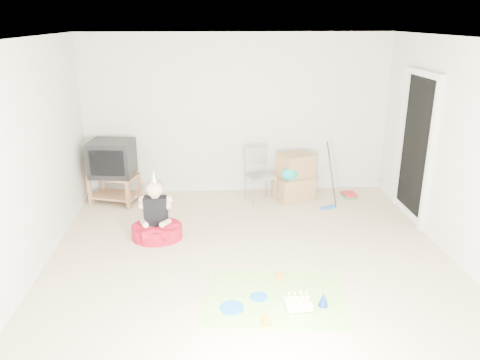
{
  "coord_description": "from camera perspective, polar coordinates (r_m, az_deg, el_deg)",
  "views": [
    {
      "loc": [
        -0.47,
        -5.06,
        2.8
      ],
      "look_at": [
        -0.1,
        0.4,
        0.9
      ],
      "focal_mm": 35.0,
      "sensor_mm": 36.0,
      "label": 1
    }
  ],
  "objects": [
    {
      "name": "ground",
      "position": [
        5.8,
        1.27,
        -9.72
      ],
      "size": [
        5.0,
        5.0,
        0.0
      ],
      "primitive_type": "plane",
      "color": "#C9B390",
      "rests_on": "ground"
    },
    {
      "name": "doorway_recess",
      "position": [
        7.14,
        20.69,
        3.52
      ],
      "size": [
        0.02,
        0.9,
        2.05
      ],
      "primitive_type": "cube",
      "color": "black",
      "rests_on": "ground"
    },
    {
      "name": "tv_stand",
      "position": [
        7.69,
        -15.03,
        -0.73
      ],
      "size": [
        0.83,
        0.67,
        0.45
      ],
      "color": "#A36E49",
      "rests_on": "ground"
    },
    {
      "name": "crt_tv",
      "position": [
        7.55,
        -15.33,
        2.57
      ],
      "size": [
        0.71,
        0.61,
        0.56
      ],
      "primitive_type": "cube",
      "rotation": [
        0.0,
        0.0,
        -0.12
      ],
      "color": "black",
      "rests_on": "tv_stand"
    },
    {
      "name": "folding_chair",
      "position": [
        7.4,
        2.49,
        0.47
      ],
      "size": [
        0.5,
        0.48,
        0.89
      ],
      "color": "#9A9BA0",
      "rests_on": "ground"
    },
    {
      "name": "cardboard_boxes",
      "position": [
        7.6,
        6.61,
        0.26
      ],
      "size": [
        0.7,
        0.64,
        0.74
      ],
      "color": "#A07B4D",
      "rests_on": "ground"
    },
    {
      "name": "floor_mop",
      "position": [
        7.32,
        10.8,
        -1.48
      ],
      "size": [
        0.26,
        0.32,
        1.0
      ],
      "color": "blue",
      "rests_on": "ground"
    },
    {
      "name": "book_pile",
      "position": [
        7.95,
        13.18,
        -1.76
      ],
      "size": [
        0.22,
        0.28,
        0.06
      ],
      "color": "#297C4E",
      "rests_on": "ground"
    },
    {
      "name": "seated_woman",
      "position": [
        6.35,
        -10.12,
        -5.24
      ],
      "size": [
        0.68,
        0.68,
        0.96
      ],
      "color": "#B31025",
      "rests_on": "ground"
    },
    {
      "name": "party_mat",
      "position": [
        5.11,
        4.32,
        -14.09
      ],
      "size": [
        1.59,
        1.22,
        0.01
      ],
      "primitive_type": "cube",
      "rotation": [
        0.0,
        0.0,
        -0.1
      ],
      "color": "#EE3290",
      "rests_on": "ground"
    },
    {
      "name": "birthday_cake",
      "position": [
        4.96,
        7.11,
        -14.88
      ],
      "size": [
        0.27,
        0.22,
        0.13
      ],
      "color": "white",
      "rests_on": "party_mat"
    },
    {
      "name": "blue_plate_near",
      "position": [
        5.1,
        2.3,
        -14.04
      ],
      "size": [
        0.19,
        0.19,
        0.01
      ],
      "primitive_type": "cylinder",
      "rotation": [
        0.0,
        0.0,
        0.03
      ],
      "color": "blue",
      "rests_on": "party_mat"
    },
    {
      "name": "blue_plate_far",
      "position": [
        4.93,
        -0.99,
        -15.31
      ],
      "size": [
        0.28,
        0.28,
        0.01
      ],
      "primitive_type": "cylinder",
      "rotation": [
        0.0,
        0.0,
        0.14
      ],
      "color": "blue",
      "rests_on": "party_mat"
    },
    {
      "name": "orange_cup_near",
      "position": [
        5.4,
        4.86,
        -11.57
      ],
      "size": [
        0.08,
        0.08,
        0.08
      ],
      "primitive_type": "cylinder",
      "rotation": [
        0.0,
        0.0,
        0.1
      ],
      "color": "orange",
      "rests_on": "party_mat"
    },
    {
      "name": "orange_cup_far",
      "position": [
        4.69,
        3.18,
        -16.76
      ],
      "size": [
        0.1,
        0.1,
        0.09
      ],
      "primitive_type": "cylinder",
      "rotation": [
        0.0,
        0.0,
        -0.4
      ],
      "color": "orange",
      "rests_on": "party_mat"
    },
    {
      "name": "blue_party_hat",
      "position": [
        5.0,
        10.12,
        -14.09
      ],
      "size": [
        0.14,
        0.14,
        0.16
      ],
      "primitive_type": "cone",
      "rotation": [
        0.0,
        0.0,
        -0.41
      ],
      "color": "#1947AF",
      "rests_on": "party_mat"
    }
  ]
}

